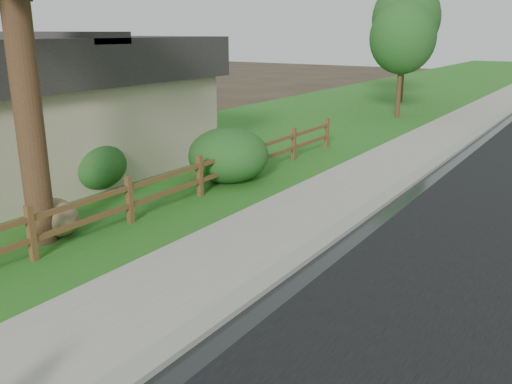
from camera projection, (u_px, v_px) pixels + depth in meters
The scene contains 9 objects.
sidewalk at pixel (506, 97), 34.26m from camera, with size 2.20×90.00×0.10m, color gray.
grass_strip at pixel (475, 95), 35.27m from camera, with size 1.60×90.00×0.06m, color #205217.
lawn_near at pixel (397, 91), 38.00m from camera, with size 9.00×90.00×0.04m, color #205217.
ranch_fence at pixel (167, 185), 12.59m from camera, with size 0.12×16.92×1.10m.
boulder at pixel (53, 218), 11.08m from camera, with size 1.20×0.90×0.80m, color brown.
shrub_b at pixel (90, 165), 14.26m from camera, with size 1.91×1.91×1.34m, color #1B4619.
shrub_d at pixel (229, 155), 14.99m from camera, with size 2.24×2.24×1.52m, color #1B4619.
tree_near_left at pixel (403, 38), 25.28m from camera, with size 3.09×3.09×5.47m.
tree_mid_left at pixel (406, 19), 30.63m from camera, with size 3.82×3.82×6.84m.
Camera 1 is at (4.76, -2.60, 4.07)m, focal length 38.00 mm.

